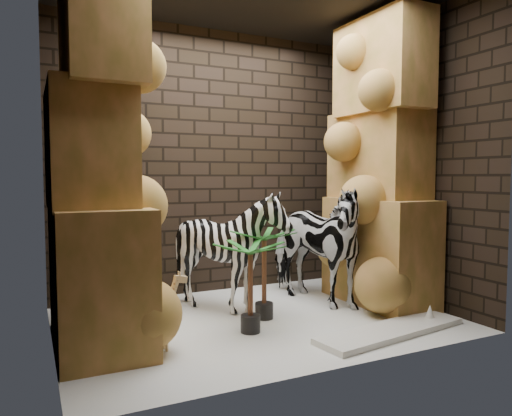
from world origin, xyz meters
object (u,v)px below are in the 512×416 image
zebra_right (311,234)px  palm_back (250,287)px  zebra_left (230,257)px  giraffe_toy (155,312)px  palm_front (264,274)px  surfboard (391,331)px

zebra_right → palm_back: zebra_right is taller
zebra_left → giraffe_toy: size_ratio=1.95×
zebra_left → palm_front: zebra_left is taller
surfboard → zebra_left: bearing=121.2°
zebra_right → giraffe_toy: zebra_right is taller
zebra_right → palm_front: zebra_right is taller
zebra_left → giraffe_toy: (-0.93, -0.76, -0.24)m
zebra_right → zebra_left: (-0.89, 0.08, -0.19)m
zebra_left → giraffe_toy: zebra_left is taller
giraffe_toy → palm_front: (1.13, 0.40, 0.12)m
zebra_left → surfboard: 1.64m
giraffe_toy → surfboard: 1.98m
zebra_right → giraffe_toy: bearing=-172.0°
giraffe_toy → palm_back: 0.85m
zebra_left → palm_front: size_ratio=1.40×
zebra_left → palm_back: bearing=-86.3°
zebra_left → surfboard: zebra_left is taller
zebra_right → surfboard: bearing=-97.7°
giraffe_toy → palm_front: bearing=12.8°
zebra_left → palm_back: zebra_left is taller
palm_back → zebra_right: bearing=30.6°
palm_front → surfboard: (0.78, -0.85, -0.40)m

